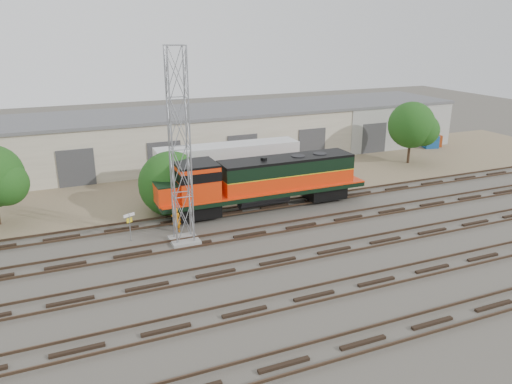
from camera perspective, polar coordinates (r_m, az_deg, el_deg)
name	(u,v)px	position (r m, az deg, el deg)	size (l,w,h in m)	color
ground	(311,234)	(34.98, 6.33, -4.83)	(140.00, 140.00, 0.00)	#47423A
dirt_strip	(235,177)	(47.79, -2.45, 1.70)	(80.00, 16.00, 0.02)	#726047
tracks	(334,250)	(32.60, 8.91, -6.59)	(80.00, 20.40, 0.28)	black
warehouse	(209,134)	(54.48, -5.44, 6.59)	(58.40, 10.40, 5.30)	beige
locomotive	(260,181)	(38.68, 0.48, 1.27)	(16.91, 2.97, 4.06)	black
signal_tower	(180,152)	(32.03, -8.69, 4.57)	(1.87, 1.87, 12.68)	gray
sign_post	(130,222)	(34.22, -14.26, -3.31)	(0.77, 0.35, 2.00)	gray
worker	(176,220)	(35.29, -9.12, -3.16)	(0.65, 0.43, 1.79)	orange
semi_trailer	(231,160)	(44.27, -2.83, 3.64)	(12.81, 2.91, 3.92)	silver
dumpster_blue	(430,142)	(62.95, 19.26, 5.47)	(1.60, 1.50, 1.50)	navy
dumpster_red	(433,141)	(63.78, 19.62, 5.54)	(1.50, 1.40, 1.40)	maroon
tree_mid	(175,186)	(38.83, -9.20, 0.73)	(5.30, 5.05, 5.05)	#382619
tree_east	(414,126)	(54.40, 17.66, 7.17)	(5.02, 4.78, 6.45)	#382619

